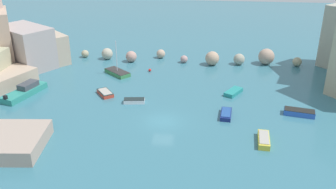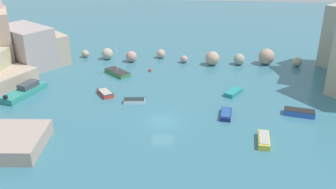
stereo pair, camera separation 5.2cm
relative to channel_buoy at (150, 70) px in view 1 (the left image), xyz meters
name	(u,v)px [view 1 (the left image)]	position (x,y,z in m)	size (l,w,h in m)	color
cove_water	(163,121)	(4.06, -16.10, -0.22)	(160.00, 160.00, 0.00)	teal
rock_breakwater	(197,57)	(7.23, 5.11, 0.80)	(41.66, 4.54, 2.60)	tan
channel_buoy	(150,70)	(0.00, 0.00, 0.00)	(0.45, 0.45, 0.45)	red
moored_boat_0	(25,91)	(-15.25, -10.71, 0.33)	(3.92, 7.09, 1.51)	teal
moored_boat_1	(117,72)	(-4.75, -1.80, 0.11)	(4.47, 4.24, 5.30)	#3B844B
moored_boat_2	(105,93)	(-4.58, -9.55, 0.06)	(2.81, 3.13, 0.54)	#CC3F2C
moored_boat_3	(134,101)	(-0.21, -11.54, 0.05)	(2.79, 1.42, 0.55)	white
moored_boat_4	(226,114)	(11.39, -14.01, 0.05)	(1.51, 3.16, 0.57)	navy
moored_boat_6	(264,140)	(15.13, -19.61, 0.11)	(1.41, 3.44, 0.68)	gold
moored_boat_7	(233,92)	(12.60, -7.25, 0.04)	(2.73, 3.37, 0.53)	teal
moored_boat_8	(299,112)	(20.14, -12.75, 0.13)	(3.75, 2.04, 0.70)	blue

